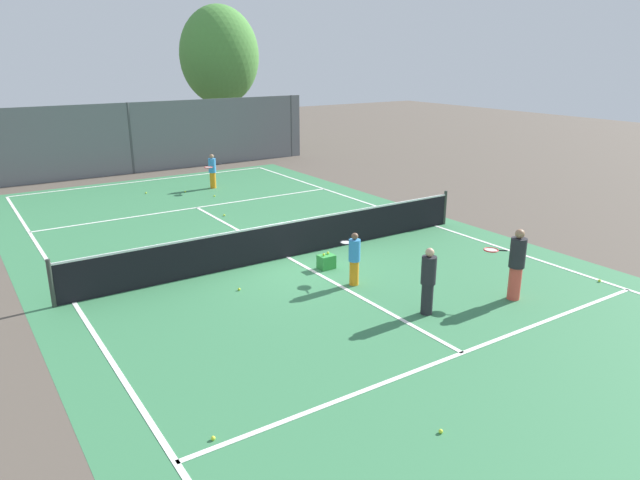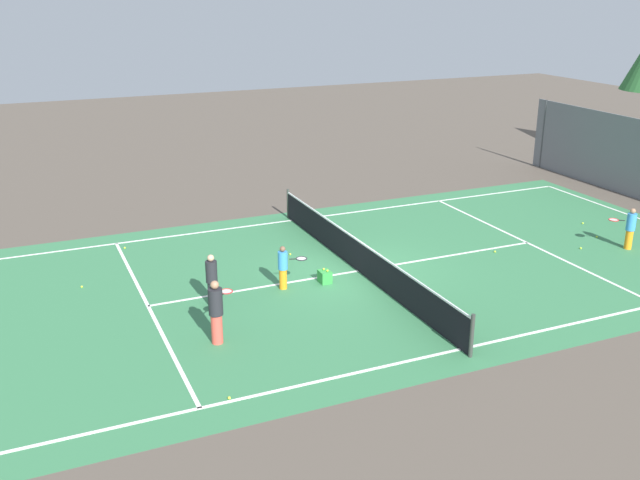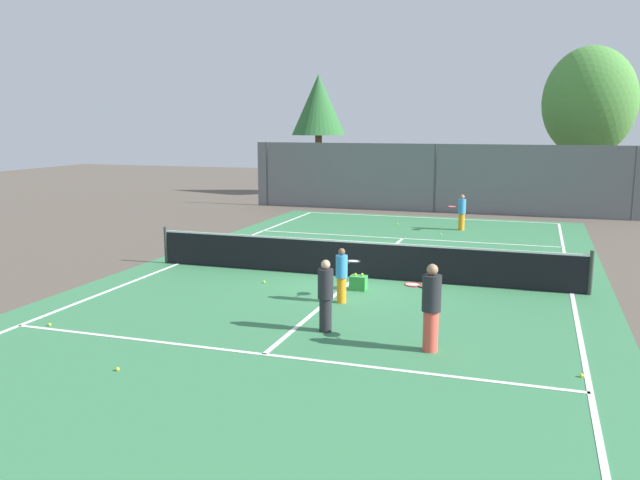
# 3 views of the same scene
# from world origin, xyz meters

# --- Properties ---
(ground_plane) EXTENTS (80.00, 80.00, 0.00)m
(ground_plane) POSITION_xyz_m (0.00, 0.00, 0.00)
(ground_plane) COLOR brown
(court_surface) EXTENTS (13.00, 25.00, 0.01)m
(court_surface) POSITION_xyz_m (0.00, 0.00, 0.00)
(court_surface) COLOR #387A4C
(court_surface) RESTS_ON ground_plane
(tennis_net) EXTENTS (11.90, 0.10, 1.10)m
(tennis_net) POSITION_xyz_m (0.00, 0.00, 0.51)
(tennis_net) COLOR #333833
(tennis_net) RESTS_ON ground_plane
(player_0) EXTENTS (0.72, 0.82, 1.40)m
(player_0) POSITION_xyz_m (1.79, 9.06, 0.73)
(player_0) COLOR orange
(player_0) RESTS_ON ground_plane
(player_1) EXTENTS (0.48, 0.86, 1.29)m
(player_1) POSITION_xyz_m (0.34, -2.56, 0.67)
(player_1) COLOR orange
(player_1) RESTS_ON ground_plane
(player_2) EXTENTS (0.31, 0.31, 1.47)m
(player_2) POSITION_xyz_m (0.64, -4.75, 0.75)
(player_2) COLOR #232328
(player_2) RESTS_ON ground_plane
(player_3) EXTENTS (0.83, 0.80, 1.64)m
(player_3) POSITION_xyz_m (2.82, -5.24, 0.85)
(player_3) COLOR #E54C3F
(player_3) RESTS_ON ground_plane
(ball_crate) EXTENTS (0.41, 0.32, 0.43)m
(ball_crate) POSITION_xyz_m (0.41, -1.30, 0.18)
(ball_crate) COLOR green
(ball_crate) RESTS_ON ground_plane
(tennis_ball_0) EXTENTS (0.07, 0.07, 0.07)m
(tennis_ball_0) POSITION_xyz_m (1.21, 7.63, 0.03)
(tennis_ball_0) COLOR #CCE533
(tennis_ball_0) RESTS_ON ground_plane
(tennis_ball_1) EXTENTS (0.07, 0.07, 0.07)m
(tennis_ball_1) POSITION_xyz_m (-2.05, -7.91, 0.03)
(tennis_ball_1) COLOR #CCE533
(tennis_ball_1) RESTS_ON ground_plane
(tennis_ball_2) EXTENTS (0.07, 0.07, 0.07)m
(tennis_ball_2) POSITION_xyz_m (0.55, 8.95, 0.03)
(tennis_ball_2) COLOR #CCE533
(tennis_ball_2) RESTS_ON ground_plane
(tennis_ball_3) EXTENTS (0.07, 0.07, 0.07)m
(tennis_ball_3) POSITION_xyz_m (0.34, 4.82, 0.03)
(tennis_ball_3) COLOR #CCE533
(tennis_ball_3) RESTS_ON ground_plane
(tennis_ball_4) EXTENTS (0.07, 0.07, 0.07)m
(tennis_ball_4) POSITION_xyz_m (-0.83, 9.60, 0.03)
(tennis_ball_4) COLOR #CCE533
(tennis_ball_4) RESTS_ON ground_plane
(tennis_ball_5) EXTENTS (0.07, 0.07, 0.07)m
(tennis_ball_5) POSITION_xyz_m (-4.88, -6.22, 0.03)
(tennis_ball_5) COLOR #CCE533
(tennis_ball_5) RESTS_ON ground_plane
(tennis_ball_6) EXTENTS (0.07, 0.07, 0.07)m
(tennis_ball_6) POSITION_xyz_m (5.40, -5.74, 0.03)
(tennis_ball_6) COLOR #CCE533
(tennis_ball_6) RESTS_ON ground_plane
(tennis_ball_7) EXTENTS (0.07, 0.07, 0.07)m
(tennis_ball_7) POSITION_xyz_m (-2.13, -1.40, 0.03)
(tennis_ball_7) COLOR #CCE533
(tennis_ball_7) RESTS_ON ground_plane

